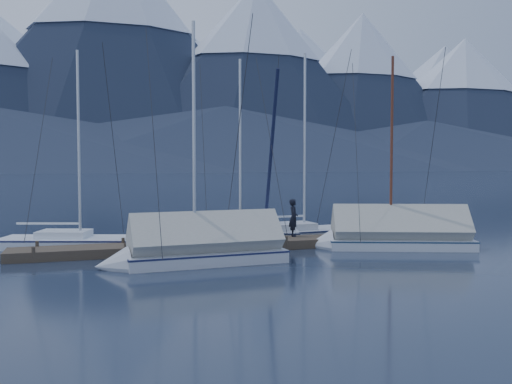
# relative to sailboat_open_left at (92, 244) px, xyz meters

# --- Properties ---
(ground) EXTENTS (1000.00, 1000.00, 0.00)m
(ground) POSITION_rel_sailboat_open_left_xyz_m (6.12, -4.05, -0.15)
(ground) COLOR black
(ground) RESTS_ON ground
(mountain_range) EXTENTS (877.00, 584.00, 150.50)m
(mountain_range) POSITION_rel_sailboat_open_left_xyz_m (10.24, 366.39, 58.50)
(mountain_range) COLOR #475675
(mountain_range) RESTS_ON ground
(dock) EXTENTS (18.00, 1.50, 0.54)m
(dock) POSITION_rel_sailboat_open_left_xyz_m (6.12, -2.05, -0.04)
(dock) COLOR #382D23
(dock) RESTS_ON ground
(mooring_posts) EXTENTS (15.12, 1.52, 0.35)m
(mooring_posts) POSITION_rel_sailboat_open_left_xyz_m (5.62, -2.05, 0.20)
(mooring_posts) COLOR #382D23
(mooring_posts) RESTS_ON ground
(sailboat_open_left) EXTENTS (6.63, 3.63, 8.44)m
(sailboat_open_left) POSITION_rel_sailboat_open_left_xyz_m (0.00, 0.00, 0.00)
(sailboat_open_left) COLOR silver
(sailboat_open_left) RESTS_ON ground
(sailboat_open_mid) EXTENTS (6.54, 2.78, 8.44)m
(sailboat_open_mid) POSITION_rel_sailboat_open_left_xyz_m (6.49, -0.06, -0.00)
(sailboat_open_mid) COLOR silver
(sailboat_open_mid) RESTS_ON ground
(sailboat_open_right) EXTENTS (6.88, 2.89, 8.91)m
(sailboat_open_right) POSITION_rel_sailboat_open_left_xyz_m (9.45, 0.03, 0.01)
(sailboat_open_right) COLOR silver
(sailboat_open_right) RESTS_ON ground
(sailboat_covered_near) EXTENTS (6.63, 3.95, 8.26)m
(sailboat_covered_near) POSITION_rel_sailboat_open_left_xyz_m (11.04, -3.49, 0.26)
(sailboat_covered_near) COLOR silver
(sailboat_covered_near) RESTS_ON ground
(sailboat_covered_far) EXTENTS (6.29, 2.63, 8.68)m
(sailboat_covered_far) POSITION_rel_sailboat_open_left_xyz_m (3.09, -4.58, 0.28)
(sailboat_covered_far) COLOR silver
(sailboat_covered_far) RESTS_ON ground
(person) EXTENTS (0.49, 0.63, 1.52)m
(person) POSITION_rel_sailboat_open_left_xyz_m (7.85, -1.60, 0.95)
(person) COLOR black
(person) RESTS_ON dock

